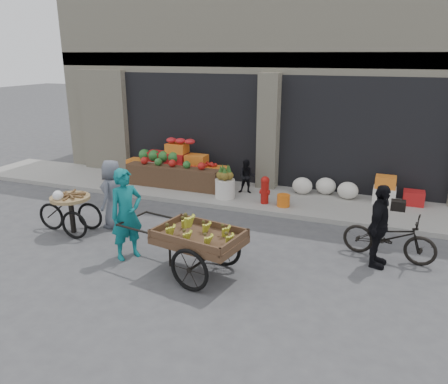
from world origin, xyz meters
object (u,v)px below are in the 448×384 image
at_px(orange_bucket, 283,200).
at_px(seated_person, 247,177).
at_px(bicycle, 389,237).
at_px(tricycle_cart, 71,208).
at_px(fire_hydrant, 265,189).
at_px(vendor_woman, 126,214).
at_px(banana_cart, 196,234).
at_px(pineapple_bin, 225,189).
at_px(cyclist, 379,226).
at_px(vendor_grey, 113,194).

xyz_separation_m(orange_bucket, seated_person, (-1.20, 0.70, 0.31)).
xyz_separation_m(seated_person, bicycle, (3.71, -2.58, -0.13)).
xyz_separation_m(orange_bucket, tricycle_cart, (-3.97, -3.04, 0.30)).
distance_m(fire_hydrant, bicycle, 3.58).
bearing_deg(orange_bucket, bicycle, -36.87).
bearing_deg(vendor_woman, banana_cart, -65.61).
relative_size(pineapple_bin, vendor_woman, 0.29).
distance_m(vendor_woman, cyclist, 4.66).
relative_size(seated_person, vendor_grey, 0.60).
height_order(tricycle_cart, vendor_grey, vendor_grey).
bearing_deg(banana_cart, vendor_woman, -175.84).
bearing_deg(banana_cart, pineapple_bin, 114.08).
bearing_deg(cyclist, fire_hydrant, 58.70).
bearing_deg(pineapple_bin, seated_person, 56.31).
height_order(fire_hydrant, vendor_grey, vendor_grey).
distance_m(tricycle_cart, cyclist, 6.33).
distance_m(orange_bucket, vendor_woman, 4.26).
bearing_deg(vendor_woman, cyclist, -42.84).
xyz_separation_m(fire_hydrant, banana_cart, (-0.13, -3.84, 0.27)).
height_order(orange_bucket, tricycle_cart, tricycle_cart).
bearing_deg(orange_bucket, fire_hydrant, 174.29).
bearing_deg(tricycle_cart, pineapple_bin, 49.56).
distance_m(seated_person, vendor_woman, 4.44).
relative_size(orange_bucket, bicycle, 0.19).
bearing_deg(fire_hydrant, bicycle, -32.70).
distance_m(pineapple_bin, vendor_grey, 3.06).
relative_size(banana_cart, vendor_woman, 1.51).
height_order(orange_bucket, bicycle, bicycle).
bearing_deg(cyclist, seated_person, 58.04).
bearing_deg(fire_hydrant, vendor_woman, -114.11).
distance_m(tricycle_cart, vendor_grey, 0.94).
relative_size(seated_person, tricycle_cart, 0.65).
distance_m(banana_cart, vendor_grey, 3.04).
relative_size(orange_bucket, seated_person, 0.34).
bearing_deg(banana_cart, tricycle_cart, 177.42).
bearing_deg(pineapple_bin, fire_hydrant, -2.60).
distance_m(pineapple_bin, fire_hydrant, 1.11).
distance_m(vendor_woman, bicycle, 4.99).
height_order(fire_hydrant, vendor_woman, vendor_woman).
distance_m(pineapple_bin, cyclist, 4.60).
xyz_separation_m(pineapple_bin, vendor_grey, (-1.73, -2.49, 0.40)).
distance_m(fire_hydrant, banana_cart, 3.85).
bearing_deg(vendor_grey, pineapple_bin, 138.10).
distance_m(tricycle_cart, bicycle, 6.58).
relative_size(pineapple_bin, bicycle, 0.30).
height_order(seated_person, banana_cart, banana_cart).
relative_size(orange_bucket, cyclist, 0.20).
height_order(seated_person, vendor_woman, vendor_woman).
relative_size(pineapple_bin, tricycle_cart, 0.36).
distance_m(banana_cart, tricycle_cart, 3.43).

